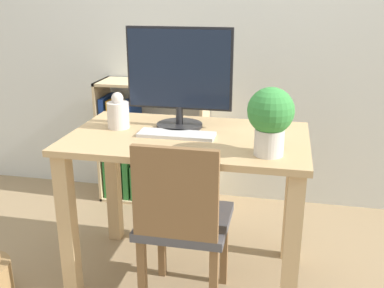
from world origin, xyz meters
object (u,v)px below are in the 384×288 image
at_px(chair, 182,220).
at_px(bookshelf, 135,147).
at_px(keyboard, 177,134).
at_px(vase, 118,113).
at_px(monitor, 179,74).
at_px(potted_plant, 270,117).

height_order(chair, bookshelf, bookshelf).
xyz_separation_m(keyboard, vase, (-0.32, 0.07, 0.07)).
relative_size(vase, bookshelf, 0.21).
bearing_deg(chair, monitor, 98.14).
relative_size(vase, chair, 0.21).
bearing_deg(keyboard, monitor, 98.20).
bearing_deg(chair, keyboard, 102.33).
relative_size(monitor, chair, 0.62).
distance_m(keyboard, chair, 0.40).
relative_size(keyboard, vase, 2.00).
height_order(potted_plant, chair, potted_plant).
distance_m(monitor, potted_plant, 0.57).
xyz_separation_m(vase, potted_plant, (0.75, -0.24, 0.09)).
distance_m(vase, bookshelf, 0.96).
relative_size(vase, potted_plant, 0.63).
height_order(monitor, keyboard, monitor).
bearing_deg(bookshelf, potted_plant, -47.78).
relative_size(keyboard, bookshelf, 0.43).
xyz_separation_m(monitor, keyboard, (0.02, -0.16, -0.26)).
height_order(monitor, potted_plant, monitor).
height_order(keyboard, vase, vase).
height_order(monitor, chair, monitor).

